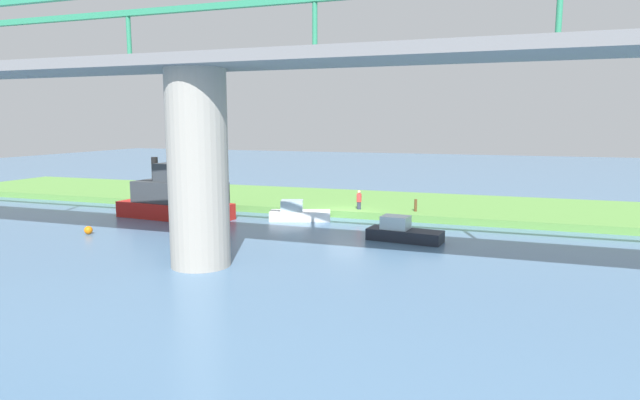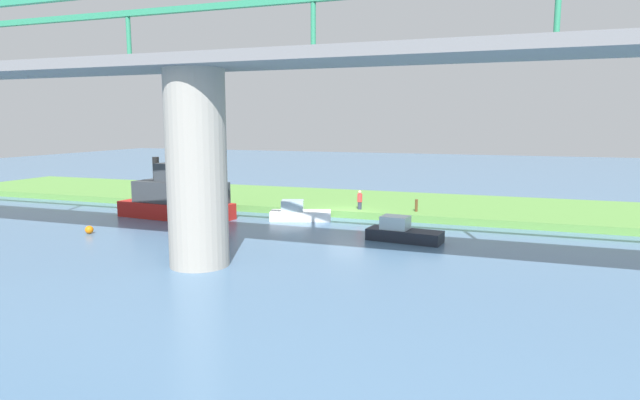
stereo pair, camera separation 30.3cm
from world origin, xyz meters
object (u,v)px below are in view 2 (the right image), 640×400
object	(u,v)px
bridge_pylon	(197,169)
pontoon_yellow	(402,232)
motorboat_red	(299,213)
marker_buoy	(89,230)
mooring_post	(416,205)
houseboat_blue	(179,196)
person_on_bank	(360,200)

from	to	relation	value
bridge_pylon	pontoon_yellow	size ratio (longest dim) A/B	2.08
motorboat_red	marker_buoy	xyz separation A→B (m)	(10.44, 8.64, -0.25)
pontoon_yellow	mooring_post	bearing A→B (deg)	-86.38
mooring_post	marker_buoy	distance (m)	21.78
houseboat_blue	person_on_bank	bearing A→B (deg)	-156.62
motorboat_red	pontoon_yellow	size ratio (longest dim) A/B	1.01
person_on_bank	motorboat_red	xyz separation A→B (m)	(3.59, 3.02, -0.70)
marker_buoy	pontoon_yellow	bearing A→B (deg)	-166.35
pontoon_yellow	marker_buoy	xyz separation A→B (m)	(18.58, 4.51, -0.26)
mooring_post	pontoon_yellow	world-z (taller)	pontoon_yellow
bridge_pylon	motorboat_red	bearing A→B (deg)	-90.04
bridge_pylon	marker_buoy	xyz separation A→B (m)	(10.44, -4.05, -4.38)
person_on_bank	mooring_post	distance (m)	4.09
pontoon_yellow	bridge_pylon	bearing A→B (deg)	46.43
bridge_pylon	person_on_bank	distance (m)	16.48
houseboat_blue	marker_buoy	xyz separation A→B (m)	(2.10, 6.50, -1.35)
bridge_pylon	mooring_post	distance (m)	18.25
houseboat_blue	pontoon_yellow	distance (m)	16.64
marker_buoy	houseboat_blue	bearing A→B (deg)	-107.89
bridge_pylon	motorboat_red	world-z (taller)	bridge_pylon
motorboat_red	person_on_bank	bearing A→B (deg)	-139.94
bridge_pylon	mooring_post	xyz separation A→B (m)	(-7.66, -16.14, -3.69)
pontoon_yellow	marker_buoy	world-z (taller)	pontoon_yellow
person_on_bank	houseboat_blue	distance (m)	13.02
houseboat_blue	motorboat_red	xyz separation A→B (m)	(-8.35, -2.14, -1.10)
motorboat_red	marker_buoy	size ratio (longest dim) A/B	8.96
mooring_post	pontoon_yellow	bearing A→B (deg)	93.62
person_on_bank	houseboat_blue	world-z (taller)	houseboat_blue
bridge_pylon	houseboat_blue	xyz separation A→B (m)	(8.34, -10.55, -3.03)
person_on_bank	pontoon_yellow	xyz separation A→B (m)	(-4.54, 7.15, -0.69)
motorboat_red	marker_buoy	distance (m)	13.56
person_on_bank	houseboat_blue	size ratio (longest dim) A/B	0.16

